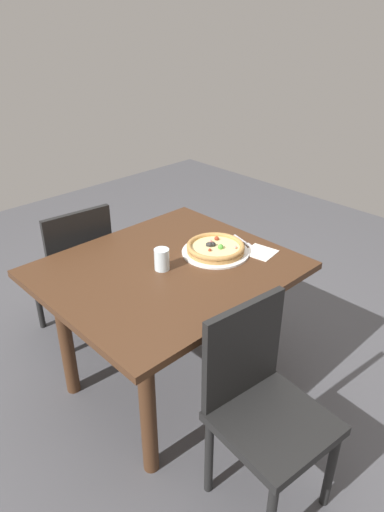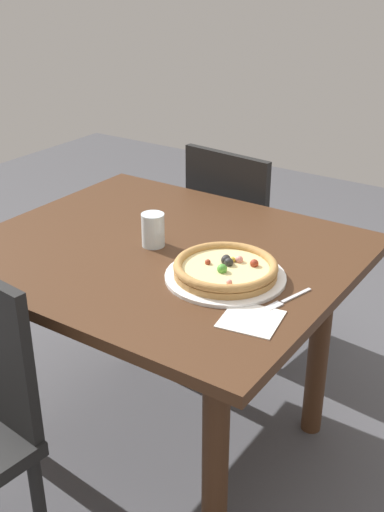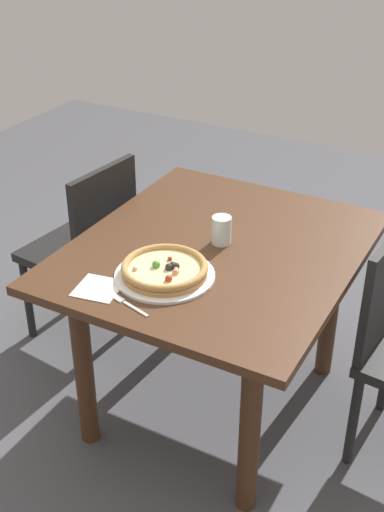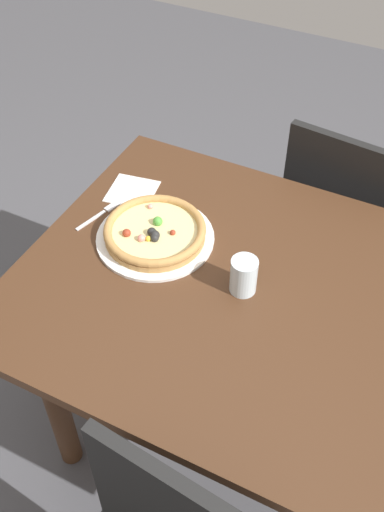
{
  "view_description": "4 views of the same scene",
  "coord_description": "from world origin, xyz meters",
  "px_view_note": "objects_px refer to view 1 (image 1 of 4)",
  "views": [
    {
      "loc": [
        1.21,
        1.43,
        1.8
      ],
      "look_at": [
        -0.13,
        0.03,
        0.76
      ],
      "focal_mm": 32.08,
      "sensor_mm": 36.0,
      "label": 1
    },
    {
      "loc": [
        -1.05,
        1.39,
        1.55
      ],
      "look_at": [
        -0.13,
        0.03,
        0.76
      ],
      "focal_mm": 44.49,
      "sensor_mm": 36.0,
      "label": 2
    },
    {
      "loc": [
        -1.87,
        -0.92,
        1.92
      ],
      "look_at": [
        -0.13,
        0.03,
        0.76
      ],
      "focal_mm": 47.1,
      "sensor_mm": 36.0,
      "label": 3
    },
    {
      "loc": [
        0.37,
        -0.98,
        1.92
      ],
      "look_at": [
        -0.13,
        0.03,
        0.76
      ],
      "focal_mm": 42.14,
      "sensor_mm": 36.0,
      "label": 4
    }
  ],
  "objects_px": {
    "dining_table": "(168,288)",
    "drinking_glass": "(162,259)",
    "plate": "(215,252)",
    "fork": "(245,242)",
    "pizza": "(216,247)",
    "chair_near": "(75,269)",
    "chair_far": "(262,404)",
    "napkin": "(260,252)"
  },
  "relations": [
    {
      "from": "dining_table",
      "to": "fork",
      "type": "xyz_separation_m",
      "value": [
        -0.46,
        0.09,
        0.12
      ]
    },
    {
      "from": "dining_table",
      "to": "chair_far",
      "type": "distance_m",
      "value": 0.73
    },
    {
      "from": "fork",
      "to": "napkin",
      "type": "bearing_deg",
      "value": 2.83
    },
    {
      "from": "chair_far",
      "to": "drinking_glass",
      "type": "distance_m",
      "value": 0.77
    },
    {
      "from": "chair_far",
      "to": "napkin",
      "type": "relative_size",
      "value": 6.21
    },
    {
      "from": "dining_table",
      "to": "pizza",
      "type": "distance_m",
      "value": 0.31
    },
    {
      "from": "pizza",
      "to": "napkin",
      "type": "height_order",
      "value": "pizza"
    },
    {
      "from": "fork",
      "to": "chair_far",
      "type": "bearing_deg",
      "value": -28.54
    },
    {
      "from": "chair_far",
      "to": "napkin",
      "type": "height_order",
      "value": "chair_far"
    },
    {
      "from": "dining_table",
      "to": "chair_far",
      "type": "bearing_deg",
      "value": 78.78
    },
    {
      "from": "pizza",
      "to": "fork",
      "type": "bearing_deg",
      "value": 172.9
    },
    {
      "from": "chair_near",
      "to": "plate",
      "type": "bearing_deg",
      "value": -57.91
    },
    {
      "from": "dining_table",
      "to": "pizza",
      "type": "xyz_separation_m",
      "value": [
        -0.26,
        0.06,
        0.15
      ]
    },
    {
      "from": "chair_near",
      "to": "plate",
      "type": "relative_size",
      "value": 2.6
    },
    {
      "from": "drinking_glass",
      "to": "dining_table",
      "type": "bearing_deg",
      "value": 177.65
    },
    {
      "from": "chair_near",
      "to": "drinking_glass",
      "type": "distance_m",
      "value": 0.77
    },
    {
      "from": "plate",
      "to": "drinking_glass",
      "type": "distance_m",
      "value": 0.3
    },
    {
      "from": "pizza",
      "to": "chair_far",
      "type": "bearing_deg",
      "value": 57.75
    },
    {
      "from": "chair_near",
      "to": "drinking_glass",
      "type": "relative_size",
      "value": 8.43
    },
    {
      "from": "chair_far",
      "to": "plate",
      "type": "xyz_separation_m",
      "value": [
        -0.4,
        -0.64,
        0.26
      ]
    },
    {
      "from": "plate",
      "to": "fork",
      "type": "distance_m",
      "value": 0.2
    },
    {
      "from": "chair_near",
      "to": "napkin",
      "type": "height_order",
      "value": "chair_near"
    },
    {
      "from": "dining_table",
      "to": "fork",
      "type": "distance_m",
      "value": 0.48
    },
    {
      "from": "chair_near",
      "to": "napkin",
      "type": "distance_m",
      "value": 1.09
    },
    {
      "from": "plate",
      "to": "pizza",
      "type": "relative_size",
      "value": 1.16
    },
    {
      "from": "drinking_glass",
      "to": "napkin",
      "type": "xyz_separation_m",
      "value": [
        -0.46,
        0.21,
        -0.05
      ]
    },
    {
      "from": "drinking_glass",
      "to": "napkin",
      "type": "height_order",
      "value": "drinking_glass"
    },
    {
      "from": "drinking_glass",
      "to": "napkin",
      "type": "bearing_deg",
      "value": 154.98
    },
    {
      "from": "napkin",
      "to": "chair_near",
      "type": "bearing_deg",
      "value": -59.37
    },
    {
      "from": "plate",
      "to": "chair_far",
      "type": "bearing_deg",
      "value": 57.74
    },
    {
      "from": "dining_table",
      "to": "drinking_glass",
      "type": "relative_size",
      "value": 10.87
    },
    {
      "from": "dining_table",
      "to": "chair_far",
      "type": "xyz_separation_m",
      "value": [
        0.14,
        0.7,
        -0.14
      ]
    },
    {
      "from": "pizza",
      "to": "fork",
      "type": "relative_size",
      "value": 1.76
    },
    {
      "from": "pizza",
      "to": "fork",
      "type": "xyz_separation_m",
      "value": [
        -0.19,
        0.02,
        -0.03
      ]
    },
    {
      "from": "plate",
      "to": "pizza",
      "type": "height_order",
      "value": "pizza"
    },
    {
      "from": "dining_table",
      "to": "fork",
      "type": "bearing_deg",
      "value": 169.36
    },
    {
      "from": "chair_near",
      "to": "dining_table",
      "type": "bearing_deg",
      "value": -75.05
    },
    {
      "from": "pizza",
      "to": "napkin",
      "type": "bearing_deg",
      "value": 137.43
    },
    {
      "from": "plate",
      "to": "napkin",
      "type": "xyz_separation_m",
      "value": [
        -0.17,
        0.15,
        -0.0
      ]
    },
    {
      "from": "chair_near",
      "to": "pizza",
      "type": "height_order",
      "value": "chair_near"
    },
    {
      "from": "napkin",
      "to": "plate",
      "type": "bearing_deg",
      "value": -42.47
    },
    {
      "from": "pizza",
      "to": "drinking_glass",
      "type": "xyz_separation_m",
      "value": [
        0.29,
        -0.06,
        0.02
      ]
    }
  ]
}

